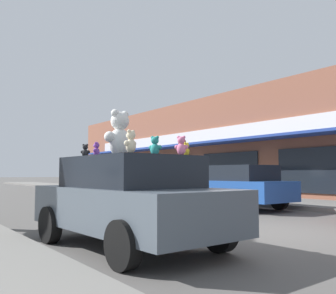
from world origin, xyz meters
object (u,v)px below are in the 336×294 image
object	(u,v)px
teddy_bear_giant	(120,135)
teddy_bear_pink	(181,146)
teddy_bear_teal	(155,146)
teddy_bear_brown	(182,147)
parked_car_far_center	(231,185)
teddy_bear_yellow	(186,149)
teddy_bear_cream	(131,142)
teddy_bear_black	(85,151)
teddy_bear_purple	(96,150)
parked_car_far_right	(155,181)
plush_art_car	(130,199)

from	to	relation	value
teddy_bear_giant	teddy_bear_pink	size ratio (longest dim) A/B	2.79
teddy_bear_teal	teddy_bear_pink	bearing A→B (deg)	-178.62
teddy_bear_brown	teddy_bear_teal	size ratio (longest dim) A/B	0.97
teddy_bear_brown	parked_car_far_center	world-z (taller)	teddy_bear_brown
teddy_bear_yellow	teddy_bear_cream	distance (m)	1.15
teddy_bear_pink	parked_car_far_center	distance (m)	8.02
teddy_bear_yellow	teddy_bear_brown	distance (m)	0.20
teddy_bear_teal	teddy_bear_cream	distance (m)	0.80
teddy_bear_giant	teddy_bear_cream	distance (m)	1.41
teddy_bear_black	parked_car_far_center	xyz separation A→B (m)	(7.05, 3.18, -0.82)
teddy_bear_purple	teddy_bear_yellow	world-z (taller)	teddy_bear_purple
parked_car_far_center	teddy_bear_cream	bearing A→B (deg)	-145.16
teddy_bear_giant	parked_car_far_right	world-z (taller)	teddy_bear_giant
plush_art_car	teddy_bear_purple	size ratio (longest dim) A/B	15.87
plush_art_car	teddy_bear_teal	distance (m)	1.06
teddy_bear_brown	teddy_bear_yellow	bearing A→B (deg)	32.82
teddy_bear_yellow	parked_car_far_center	bearing A→B (deg)	-155.83
teddy_bear_giant	teddy_bear_cream	bearing A→B (deg)	54.27
teddy_bear_cream	parked_car_far_center	size ratio (longest dim) A/B	0.08
teddy_bear_brown	teddy_bear_cream	size ratio (longest dim) A/B	0.93
teddy_bear_giant	teddy_bear_purple	size ratio (longest dim) A/B	3.33
teddy_bear_pink	teddy_bear_brown	bearing A→B (deg)	-80.94
teddy_bear_brown	teddy_bear_black	world-z (taller)	teddy_bear_brown
plush_art_car	teddy_bear_teal	xyz separation A→B (m)	(0.14, -0.55, 0.89)
plush_art_car	teddy_bear_brown	xyz separation A→B (m)	(0.65, -0.63, 0.88)
teddy_bear_teal	teddy_bear_cream	world-z (taller)	teddy_bear_cream
teddy_bear_yellow	teddy_bear_teal	distance (m)	0.52
teddy_bear_black	teddy_bear_cream	world-z (taller)	teddy_bear_cream
teddy_bear_teal	parked_car_far_right	size ratio (longest dim) A/B	0.07
teddy_bear_yellow	teddy_bear_cream	world-z (taller)	teddy_bear_cream
teddy_bear_pink	parked_car_far_right	distance (m)	11.76
teddy_bear_purple	teddy_bear_pink	xyz separation A→B (m)	(0.84, -1.31, 0.02)
teddy_bear_giant	teddy_bear_black	world-z (taller)	teddy_bear_giant
teddy_bear_yellow	teddy_bear_black	bearing A→B (deg)	-72.31
parked_car_far_right	teddy_bear_yellow	bearing A→B (deg)	-121.49
teddy_bear_giant	teddy_bear_purple	bearing A→B (deg)	-14.27
teddy_bear_giant	teddy_bear_teal	bearing A→B (deg)	87.14
teddy_bear_giant	teddy_bear_cream	size ratio (longest dim) A/B	2.50
plush_art_car	parked_car_far_right	distance (m)	11.13
teddy_bear_purple	teddy_bear_teal	bearing A→B (deg)	79.57
teddy_bear_giant	teddy_bear_teal	world-z (taller)	teddy_bear_giant
teddy_bear_pink	parked_car_far_center	bearing A→B (deg)	-91.77
teddy_bear_pink	teddy_bear_black	xyz separation A→B (m)	(-0.83, 1.81, -0.03)
plush_art_car	parked_car_far_center	xyz separation A→B (m)	(6.59, 4.01, 0.03)
teddy_bear_cream	teddy_bear_yellow	bearing A→B (deg)	163.86
teddy_bear_purple	parked_car_far_center	bearing A→B (deg)	162.38
teddy_bear_teal	parked_car_far_right	world-z (taller)	teddy_bear_teal
plush_art_car	teddy_bear_yellow	xyz separation A→B (m)	(0.59, -0.82, 0.84)
teddy_bear_teal	parked_car_far_center	bearing A→B (deg)	-81.17
plush_art_car	parked_car_far_right	xyz separation A→B (m)	(6.59, 8.98, 0.08)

